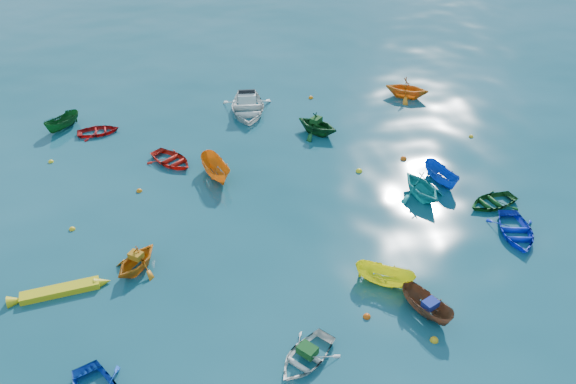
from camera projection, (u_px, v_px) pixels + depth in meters
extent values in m
plane|color=#0A404D|center=(313.00, 257.00, 26.58)|extent=(160.00, 160.00, 0.00)
imported|color=white|center=(306.00, 360.00, 21.71)|extent=(3.48, 3.35, 0.59)
imported|color=brown|center=(425.00, 313.00, 23.69)|extent=(1.96, 2.87, 1.04)
imported|color=#0F29C7|center=(515.00, 235.00, 27.97)|extent=(3.18, 3.83, 0.69)
imported|color=orange|center=(138.00, 269.00, 25.92)|extent=(3.25, 3.30, 1.32)
imported|color=yellow|center=(384.00, 284.00, 25.14)|extent=(2.81, 2.44, 1.05)
imported|color=#104618|center=(491.00, 205.00, 30.07)|extent=(3.15, 2.50, 0.59)
imported|color=teal|center=(420.00, 197.00, 30.69)|extent=(2.99, 3.33, 1.56)
imported|color=#AF0E0E|center=(99.00, 133.00, 36.53)|extent=(2.73, 2.03, 0.54)
imported|color=orange|center=(217.00, 177.00, 32.29)|extent=(1.86, 3.38, 1.24)
imported|color=#10481D|center=(317.00, 133.00, 36.53)|extent=(3.81, 3.86, 1.54)
imported|color=#0E43BA|center=(440.00, 182.00, 31.86)|extent=(1.50, 2.90, 1.07)
imported|color=red|center=(172.00, 163.00, 33.55)|extent=(3.54, 3.72, 0.63)
imported|color=orange|center=(406.00, 97.00, 40.98)|extent=(4.06, 3.94, 1.63)
imported|color=#114C1D|center=(64.00, 128.00, 37.08)|extent=(2.61, 2.65, 1.05)
imported|color=silver|center=(248.00, 113.00, 38.98)|extent=(4.17, 5.33, 1.61)
cube|color=#124819|center=(307.00, 350.00, 21.50)|extent=(0.86, 0.89, 0.34)
cube|color=navy|center=(430.00, 304.00, 23.21)|extent=(0.77, 0.68, 0.31)
cube|color=#B97112|center=(136.00, 255.00, 25.50)|extent=(0.76, 0.74, 0.29)
cube|color=#104014|center=(316.00, 120.00, 36.04)|extent=(0.90, 0.88, 0.35)
sphere|color=gold|center=(434.00, 341.00, 22.48)|extent=(0.34, 0.34, 0.34)
sphere|color=#D44B0B|center=(367.00, 317.00, 23.51)|extent=(0.33, 0.33, 0.33)
sphere|color=gold|center=(72.00, 230.00, 28.32)|extent=(0.31, 0.31, 0.31)
sphere|color=#CF680B|center=(139.00, 191.00, 31.10)|extent=(0.33, 0.33, 0.33)
sphere|color=yellow|center=(359.00, 172.00, 32.76)|extent=(0.38, 0.38, 0.38)
sphere|color=#EA550C|center=(403.00, 159.00, 33.89)|extent=(0.39, 0.39, 0.39)
sphere|color=yellow|center=(51.00, 162.00, 33.62)|extent=(0.31, 0.31, 0.31)
sphere|color=orange|center=(311.00, 98.00, 40.87)|extent=(0.35, 0.35, 0.35)
sphere|color=gold|center=(471.00, 137.00, 36.14)|extent=(0.30, 0.30, 0.30)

